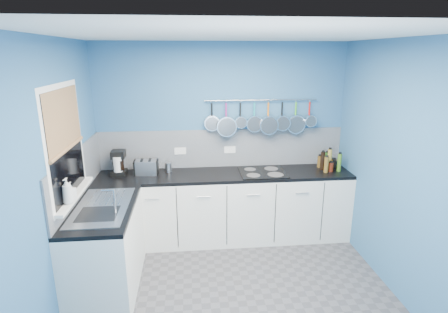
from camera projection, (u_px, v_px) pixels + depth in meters
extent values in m
cube|color=#47474C|center=(236.00, 297.00, 3.61)|extent=(3.20, 3.00, 0.02)
cube|color=white|center=(239.00, 33.00, 2.90)|extent=(3.20, 3.00, 0.02)
cube|color=#2F6391|center=(222.00, 140.00, 4.70)|extent=(3.20, 0.02, 2.50)
cube|color=#2F6391|center=(278.00, 279.00, 1.81)|extent=(3.20, 0.02, 2.50)
cube|color=#2F6391|center=(54.00, 185.00, 3.10)|extent=(0.02, 3.00, 2.50)
cube|color=#2F6391|center=(404.00, 173.00, 3.41)|extent=(0.02, 3.00, 2.50)
cube|color=gray|center=(222.00, 148.00, 4.71)|extent=(3.20, 0.02, 0.50)
cube|color=gray|center=(78.00, 174.00, 3.70)|extent=(0.02, 1.80, 0.50)
cube|color=white|center=(224.00, 207.00, 4.63)|extent=(3.20, 0.60, 0.86)
cube|color=black|center=(224.00, 175.00, 4.51)|extent=(3.20, 0.60, 0.04)
cube|color=white|center=(107.00, 249.00, 3.65)|extent=(0.60, 1.20, 0.86)
cube|color=black|center=(103.00, 209.00, 3.52)|extent=(0.60, 1.20, 0.04)
cube|color=white|center=(65.00, 143.00, 3.31)|extent=(0.01, 1.00, 1.10)
cube|color=black|center=(66.00, 143.00, 3.31)|extent=(0.01, 0.90, 1.00)
cube|color=#A48152|center=(64.00, 119.00, 3.25)|extent=(0.01, 0.90, 0.55)
cube|color=white|center=(75.00, 195.00, 3.45)|extent=(0.10, 0.98, 0.03)
cube|color=silver|center=(102.00, 206.00, 3.51)|extent=(0.50, 0.95, 0.01)
cube|color=white|center=(180.00, 151.00, 4.65)|extent=(0.15, 0.01, 0.09)
cube|color=white|center=(230.00, 150.00, 4.71)|extent=(0.15, 0.01, 0.09)
cylinder|color=silver|center=(261.00, 100.00, 4.54)|extent=(1.45, 0.02, 0.02)
imported|color=white|center=(67.00, 191.00, 3.19)|extent=(0.11, 0.11, 0.24)
imported|color=white|center=(70.00, 191.00, 3.27)|extent=(0.10, 0.10, 0.17)
cylinder|color=white|center=(118.00, 166.00, 4.37)|extent=(0.13, 0.13, 0.24)
cube|color=silver|center=(146.00, 167.00, 4.44)|extent=(0.29, 0.18, 0.18)
cylinder|color=silver|center=(168.00, 167.00, 4.54)|extent=(0.09, 0.09, 0.12)
cube|color=black|center=(263.00, 172.00, 4.51)|extent=(0.57, 0.51, 0.01)
cylinder|color=#8C5914|center=(334.00, 163.00, 4.73)|extent=(0.07, 0.07, 0.10)
cylinder|color=#265919|center=(326.00, 160.00, 4.73)|extent=(0.05, 0.05, 0.20)
cylinder|color=brown|center=(320.00, 162.00, 4.72)|extent=(0.06, 0.06, 0.15)
cylinder|color=black|center=(334.00, 165.00, 4.66)|extent=(0.07, 0.07, 0.10)
cylinder|color=olive|center=(329.00, 160.00, 4.60)|extent=(0.05, 0.05, 0.27)
cylinder|color=black|center=(323.00, 161.00, 4.60)|extent=(0.06, 0.06, 0.24)
cylinder|color=#3F721E|center=(339.00, 162.00, 4.55)|extent=(0.05, 0.05, 0.23)
cylinder|color=#4C190C|center=(331.00, 167.00, 4.55)|extent=(0.07, 0.07, 0.12)
cylinder|color=brown|center=(326.00, 165.00, 4.50)|extent=(0.06, 0.06, 0.20)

